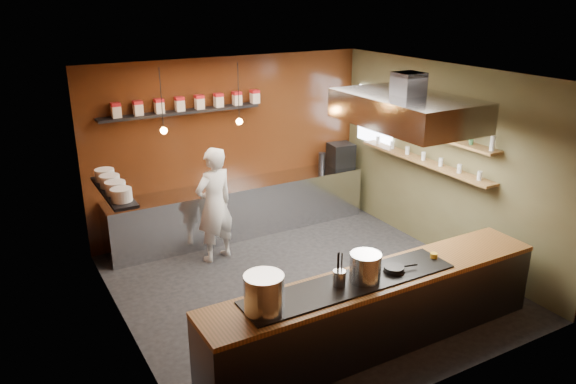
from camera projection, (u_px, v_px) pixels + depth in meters
floor at (306, 286)px, 8.07m from camera, size 5.00×5.00×0.00m
back_wall at (231, 146)px, 9.60m from camera, size 5.00×0.00×5.00m
left_wall at (121, 224)px, 6.40m from camera, size 0.00×5.00×5.00m
right_wall at (444, 161)px, 8.72m from camera, size 0.00×5.00×5.00m
ceiling at (309, 76)px, 7.05m from camera, size 5.00×5.00×0.00m
window_pane at (375, 116)px, 9.95m from camera, size 0.00×1.00×1.00m
prep_counter at (241, 209)px, 9.69m from camera, size 4.60×0.65×0.90m
pass_counter at (377, 310)px, 6.60m from camera, size 4.40×0.72×0.94m
tin_shelf at (181, 112)px, 8.83m from camera, size 2.60×0.26×0.04m
plate_shelf at (113, 192)px, 7.27m from camera, size 0.30×1.40×0.04m
bottle_shelf_upper at (425, 132)px, 8.75m from camera, size 0.26×2.80×0.04m
bottle_shelf_lower at (423, 161)px, 8.91m from camera, size 0.26×2.80×0.04m
extractor_hood at (407, 110)px, 7.49m from camera, size 1.20×2.00×0.72m
pendant_left at (163, 127)px, 8.08m from camera, size 0.10×0.10×0.95m
pendant_right at (239, 118)px, 8.63m from camera, size 0.10×0.10×0.95m
storage_tins at (190, 103)px, 8.86m from camera, size 2.43×0.13×0.22m
plate_stacks at (113, 184)px, 7.24m from camera, size 0.26×1.16×0.16m
bottles at (426, 124)px, 8.70m from camera, size 0.06×2.66×0.24m
wine_glasses at (423, 156)px, 8.88m from camera, size 0.07×2.37×0.13m
stockpot_large at (264, 293)px, 5.64m from camera, size 0.43×0.43×0.40m
stockpot_small at (365, 267)px, 6.24m from camera, size 0.46×0.46×0.33m
utensil_crock at (339, 278)px, 6.16m from camera, size 0.15×0.15×0.18m
frying_pan at (394, 269)px, 6.49m from camera, size 0.42×0.25×0.06m
butter_jar at (434, 256)px, 6.83m from camera, size 0.10×0.10×0.08m
espresso_machine at (341, 155)px, 10.48m from camera, size 0.47×0.45×0.42m
chef at (214, 205)px, 8.60m from camera, size 0.75×0.59×1.82m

